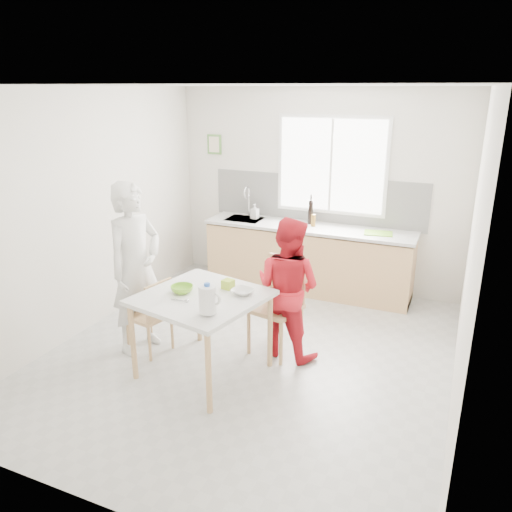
{
  "coord_description": "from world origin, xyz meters",
  "views": [
    {
      "loc": [
        1.91,
        -4.27,
        2.69
      ],
      "look_at": [
        -0.02,
        0.2,
        1.03
      ],
      "focal_mm": 35.0,
      "sensor_mm": 36.0,
      "label": 1
    }
  ],
  "objects_px": {
    "person_white": "(136,268)",
    "milk_jug": "(208,299)",
    "wine_bottle_b": "(311,213)",
    "bowl_green": "(182,289)",
    "chair_far": "(279,301)",
    "wine_bottle_a": "(310,212)",
    "person_red": "(288,288)",
    "bowl_white": "(243,292)",
    "dining_table": "(202,304)",
    "chair_left": "(153,313)"
  },
  "relations": [
    {
      "from": "wine_bottle_a",
      "to": "milk_jug",
      "type": "bearing_deg",
      "value": -89.91
    },
    {
      "from": "bowl_white",
      "to": "wine_bottle_a",
      "type": "relative_size",
      "value": 0.64
    },
    {
      "from": "wine_bottle_b",
      "to": "bowl_green",
      "type": "bearing_deg",
      "value": -100.5
    },
    {
      "from": "bowl_white",
      "to": "dining_table",
      "type": "bearing_deg",
      "value": -152.06
    },
    {
      "from": "chair_far",
      "to": "wine_bottle_b",
      "type": "relative_size",
      "value": 3.37
    },
    {
      "from": "chair_left",
      "to": "person_white",
      "type": "distance_m",
      "value": 0.5
    },
    {
      "from": "bowl_green",
      "to": "wine_bottle_b",
      "type": "height_order",
      "value": "wine_bottle_b"
    },
    {
      "from": "person_white",
      "to": "bowl_green",
      "type": "distance_m",
      "value": 0.7
    },
    {
      "from": "chair_far",
      "to": "chair_left",
      "type": "bearing_deg",
      "value": -141.47
    },
    {
      "from": "person_white",
      "to": "milk_jug",
      "type": "distance_m",
      "value": 1.25
    },
    {
      "from": "dining_table",
      "to": "wine_bottle_a",
      "type": "relative_size",
      "value": 3.95
    },
    {
      "from": "dining_table",
      "to": "person_white",
      "type": "distance_m",
      "value": 0.91
    },
    {
      "from": "chair_left",
      "to": "chair_far",
      "type": "bearing_deg",
      "value": 128.53
    },
    {
      "from": "chair_far",
      "to": "person_white",
      "type": "bearing_deg",
      "value": -146.41
    },
    {
      "from": "bowl_green",
      "to": "chair_left",
      "type": "bearing_deg",
      "value": 162.28
    },
    {
      "from": "person_white",
      "to": "bowl_green",
      "type": "relative_size",
      "value": 8.41
    },
    {
      "from": "bowl_white",
      "to": "bowl_green",
      "type": "bearing_deg",
      "value": -160.9
    },
    {
      "from": "dining_table",
      "to": "milk_jug",
      "type": "height_order",
      "value": "milk_jug"
    },
    {
      "from": "person_white",
      "to": "person_red",
      "type": "height_order",
      "value": "person_white"
    },
    {
      "from": "milk_jug",
      "to": "person_white",
      "type": "bearing_deg",
      "value": 167.1
    },
    {
      "from": "bowl_green",
      "to": "wine_bottle_b",
      "type": "xyz_separation_m",
      "value": [
        0.47,
        2.56,
        0.21
      ]
    },
    {
      "from": "chair_left",
      "to": "person_white",
      "type": "height_order",
      "value": "person_white"
    },
    {
      "from": "milk_jug",
      "to": "chair_left",
      "type": "bearing_deg",
      "value": 164.58
    },
    {
      "from": "dining_table",
      "to": "person_white",
      "type": "bearing_deg",
      "value": 168.14
    },
    {
      "from": "dining_table",
      "to": "chair_far",
      "type": "bearing_deg",
      "value": 55.19
    },
    {
      "from": "bowl_green",
      "to": "wine_bottle_a",
      "type": "distance_m",
      "value": 2.64
    },
    {
      "from": "bowl_white",
      "to": "wine_bottle_a",
      "type": "height_order",
      "value": "wine_bottle_a"
    },
    {
      "from": "person_red",
      "to": "wine_bottle_a",
      "type": "relative_size",
      "value": 4.64
    },
    {
      "from": "wine_bottle_a",
      "to": "person_red",
      "type": "bearing_deg",
      "value": -79.11
    },
    {
      "from": "chair_far",
      "to": "wine_bottle_a",
      "type": "relative_size",
      "value": 3.16
    },
    {
      "from": "chair_left",
      "to": "chair_far",
      "type": "relative_size",
      "value": 0.81
    },
    {
      "from": "wine_bottle_a",
      "to": "dining_table",
      "type": "bearing_deg",
      "value": -95.63
    },
    {
      "from": "chair_left",
      "to": "person_white",
      "type": "relative_size",
      "value": 0.45
    },
    {
      "from": "chair_far",
      "to": "wine_bottle_a",
      "type": "distance_m",
      "value": 1.94
    },
    {
      "from": "chair_far",
      "to": "milk_jug",
      "type": "bearing_deg",
      "value": -91.35
    },
    {
      "from": "bowl_green",
      "to": "wine_bottle_a",
      "type": "height_order",
      "value": "wine_bottle_a"
    },
    {
      "from": "chair_far",
      "to": "bowl_white",
      "type": "height_order",
      "value": "chair_far"
    },
    {
      "from": "chair_left",
      "to": "bowl_green",
      "type": "height_order",
      "value": "bowl_green"
    },
    {
      "from": "chair_far",
      "to": "person_white",
      "type": "relative_size",
      "value": 0.56
    },
    {
      "from": "bowl_white",
      "to": "milk_jug",
      "type": "height_order",
      "value": "milk_jug"
    },
    {
      "from": "chair_far",
      "to": "bowl_white",
      "type": "xyz_separation_m",
      "value": [
        -0.17,
        -0.55,
        0.29
      ]
    },
    {
      "from": "person_white",
      "to": "milk_jug",
      "type": "bearing_deg",
      "value": -102.9
    },
    {
      "from": "person_white",
      "to": "bowl_white",
      "type": "height_order",
      "value": "person_white"
    },
    {
      "from": "person_red",
      "to": "bowl_green",
      "type": "distance_m",
      "value": 1.08
    },
    {
      "from": "wine_bottle_b",
      "to": "person_white",
      "type": "bearing_deg",
      "value": -115.79
    },
    {
      "from": "milk_jug",
      "to": "wine_bottle_b",
      "type": "height_order",
      "value": "wine_bottle_b"
    },
    {
      "from": "bowl_green",
      "to": "person_red",
      "type": "bearing_deg",
      "value": 40.02
    },
    {
      "from": "person_white",
      "to": "wine_bottle_b",
      "type": "distance_m",
      "value": 2.63
    },
    {
      "from": "person_white",
      "to": "wine_bottle_b",
      "type": "height_order",
      "value": "person_white"
    },
    {
      "from": "dining_table",
      "to": "wine_bottle_b",
      "type": "height_order",
      "value": "wine_bottle_b"
    }
  ]
}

